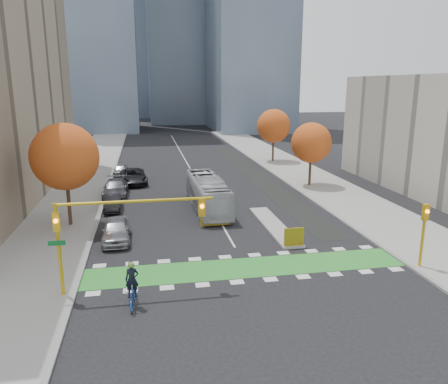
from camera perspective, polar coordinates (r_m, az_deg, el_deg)
name	(u,v)px	position (r m, az deg, el deg)	size (l,w,h in m)	color
ground	(252,278)	(26.17, 3.70, -11.12)	(300.00, 300.00, 0.00)	black
sidewalk_west	(68,201)	(45.02, -19.74, -1.07)	(7.00, 120.00, 0.15)	gray
sidewalk_east	(329,189)	(48.41, 13.58, 0.37)	(7.00, 120.00, 0.15)	gray
curb_west	(105,199)	(44.56, -15.30, -0.89)	(0.30, 120.00, 0.16)	gray
curb_east	(298,190)	(47.12, 9.68, 0.20)	(0.30, 120.00, 0.16)	gray
bike_crossing	(246,267)	(27.49, 2.94, -9.82)	(20.00, 3.00, 0.01)	#2D8C2E
centre_line	(186,162)	(64.22, -4.92, 3.91)	(0.15, 70.00, 0.01)	silver
bike_lane_paint	(253,174)	(55.75, 3.78, 2.41)	(2.50, 50.00, 0.01)	black
median_island	(274,225)	(35.22, 6.51, -4.36)	(1.60, 10.00, 0.16)	gray
hazard_board	(294,237)	(30.68, 9.13, -5.81)	(1.40, 0.12, 1.30)	yellow
tower_ne	(250,2)	(112.65, 3.40, 23.52)	(18.00, 24.00, 60.00)	#47566B
tree_west	(65,157)	(35.93, -20.07, 4.34)	(5.20, 5.20, 8.22)	#332114
tree_east_near	(311,143)	(48.80, 11.33, 6.32)	(4.40, 4.40, 7.08)	#332114
tree_east_far	(274,126)	(63.96, 6.50, 8.57)	(4.80, 4.80, 7.65)	#332114
traffic_signal_west	(108,222)	(23.63, -14.87, -3.85)	(8.53, 0.56, 5.20)	#BF9914
traffic_signal_east	(424,226)	(29.02, 24.67, -4.07)	(0.35, 0.43, 4.10)	#BF9914
cyclist	(133,292)	(23.21, -11.85, -12.61)	(0.85, 2.13, 2.41)	navy
bus	(208,193)	(39.41, -2.15, -0.13)	(2.55, 10.90, 3.04)	#B5B9BD
parked_car_a	(116,230)	(32.54, -13.91, -4.85)	(1.95, 4.86, 1.65)	#9D9CA2
parked_car_b	(112,203)	(40.59, -14.39, -1.36)	(1.45, 4.16, 1.37)	black
parked_car_c	(115,188)	(45.40, -13.99, 0.47)	(2.38, 5.85, 1.70)	#4D4C51
parked_car_d	(134,176)	(50.91, -11.71, 2.01)	(2.78, 6.02, 1.67)	black
parked_car_e	(121,170)	(56.04, -13.35, 2.83)	(1.61, 4.00, 1.36)	#A2A1A7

